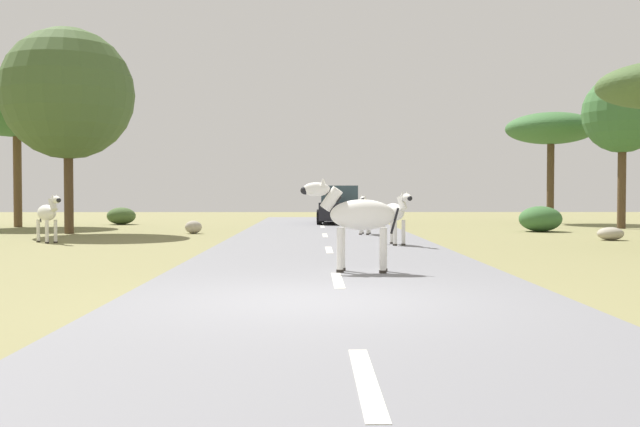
{
  "coord_description": "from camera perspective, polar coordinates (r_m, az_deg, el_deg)",
  "views": [
    {
      "loc": [
        -0.02,
        -9.16,
        1.44
      ],
      "look_at": [
        0.16,
        9.36,
        0.91
      ],
      "focal_mm": 39.46,
      "sensor_mm": 36.0,
      "label": 1
    }
  ],
  "objects": [
    {
      "name": "car_0",
      "position": [
        32.5,
        1.64,
        0.6
      ],
      "size": [
        2.2,
        4.43,
        1.74
      ],
      "rotation": [
        0.0,
        0.0,
        -0.06
      ],
      "color": "black",
      "rests_on": "road"
    },
    {
      "name": "bush_1",
      "position": [
        27.72,
        17.44,
        -0.42
      ],
      "size": [
        1.6,
        1.44,
        0.96
      ],
      "primitive_type": "ellipsoid",
      "color": "#386633",
      "rests_on": "ground_plane"
    },
    {
      "name": "zebra_1",
      "position": [
        12.41,
        2.99,
        -0.2
      ],
      "size": [
        1.75,
        0.64,
        1.66
      ],
      "rotation": [
        0.0,
        0.0,
        1.41
      ],
      "color": "silver",
      "rests_on": "road"
    },
    {
      "name": "tree_2",
      "position": [
        32.88,
        -23.38,
        7.34
      ],
      "size": [
        5.37,
        5.37,
        5.74
      ],
      "color": "brown",
      "rests_on": "ground_plane"
    },
    {
      "name": "zebra_3",
      "position": [
        23.82,
        3.65,
        0.24
      ],
      "size": [
        0.53,
        1.43,
        1.36
      ],
      "rotation": [
        0.0,
        0.0,
        2.97
      ],
      "color": "silver",
      "rests_on": "road"
    },
    {
      "name": "rock_3",
      "position": [
        23.33,
        22.5,
        -1.52
      ],
      "size": [
        0.8,
        0.66,
        0.4
      ],
      "primitive_type": "ellipsoid",
      "color": "#A89E8C",
      "rests_on": "ground_plane"
    },
    {
      "name": "road",
      "position": [
        9.28,
        1.88,
        -7.12
      ],
      "size": [
        6.0,
        64.0,
        0.05
      ],
      "primitive_type": "cube",
      "color": "slate",
      "rests_on": "ground_plane"
    },
    {
      "name": "zebra_2",
      "position": [
        21.9,
        -21.21,
        0.0
      ],
      "size": [
        1.17,
        1.25,
        1.43
      ],
      "rotation": [
        0.0,
        0.0,
        3.88
      ],
      "color": "silver",
      "rests_on": "ground_plane"
    },
    {
      "name": "bush_0",
      "position": [
        33.79,
        -15.82,
        -0.19
      ],
      "size": [
        1.31,
        1.18,
        0.79
      ],
      "primitive_type": "ellipsoid",
      "color": "#425B2D",
      "rests_on": "ground_plane"
    },
    {
      "name": "zebra_0",
      "position": [
        19.0,
        6.1,
        0.05
      ],
      "size": [
        0.8,
        1.46,
        1.45
      ],
      "rotation": [
        0.0,
        0.0,
        3.52
      ],
      "color": "silver",
      "rests_on": "road"
    },
    {
      "name": "ground_plane",
      "position": [
        9.27,
        -0.41,
        -7.28
      ],
      "size": [
        90.0,
        90.0,
        0.0
      ],
      "primitive_type": "plane",
      "color": "olive"
    },
    {
      "name": "lane_markings",
      "position": [
        8.29,
        2.18,
        -7.98
      ],
      "size": [
        0.16,
        56.0,
        0.01
      ],
      "color": "silver",
      "rests_on": "road"
    },
    {
      "name": "rock_0",
      "position": [
        25.54,
        -10.23,
        -1.1
      ],
      "size": [
        0.6,
        0.53,
        0.46
      ],
      "primitive_type": "ellipsoid",
      "color": "#A89E8C",
      "rests_on": "ground_plane"
    },
    {
      "name": "tree_5",
      "position": [
        26.85,
        -19.78,
        9.11
      ],
      "size": [
        4.65,
        4.65,
        7.31
      ],
      "color": "#4C3823",
      "rests_on": "ground_plane"
    },
    {
      "name": "tree_3",
      "position": [
        31.4,
        23.33,
        7.41
      ],
      "size": [
        3.21,
        3.21,
        6.31
      ],
      "color": "#4C3823",
      "rests_on": "ground_plane"
    },
    {
      "name": "tree_0",
      "position": [
        35.65,
        18.22,
        6.51
      ],
      "size": [
        4.29,
        4.29,
        5.31
      ],
      "color": "#4C3823",
      "rests_on": "ground_plane"
    }
  ]
}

